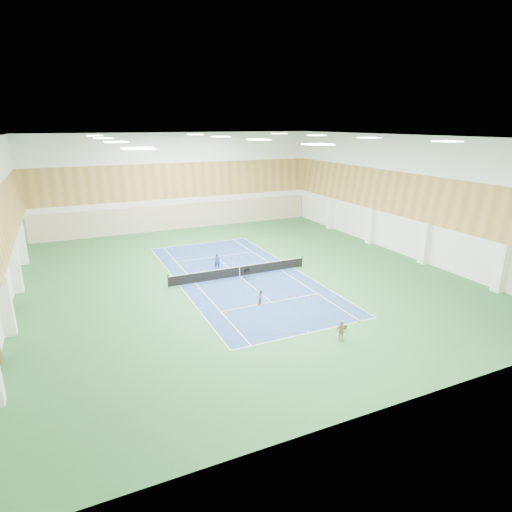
{
  "coord_description": "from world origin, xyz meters",
  "views": [
    {
      "loc": [
        -13.55,
        -33.27,
        13.06
      ],
      "look_at": [
        1.19,
        -0.93,
        2.0
      ],
      "focal_mm": 30.0,
      "sensor_mm": 36.0,
      "label": 1
    }
  ],
  "objects_px": {
    "coach": "(217,261)",
    "child_apron": "(341,331)",
    "tennis_net": "(240,270)",
    "child_court": "(261,297)",
    "ball_cart": "(247,274)"
  },
  "relations": [
    {
      "from": "coach",
      "to": "ball_cart",
      "type": "height_order",
      "value": "coach"
    },
    {
      "from": "child_court",
      "to": "child_apron",
      "type": "distance_m",
      "value": 7.49
    },
    {
      "from": "coach",
      "to": "child_apron",
      "type": "bearing_deg",
      "value": 110.04
    },
    {
      "from": "tennis_net",
      "to": "child_court",
      "type": "xyz_separation_m",
      "value": [
        -0.85,
        -6.38,
        0.04
      ]
    },
    {
      "from": "coach",
      "to": "ball_cart",
      "type": "relative_size",
      "value": 1.75
    },
    {
      "from": "ball_cart",
      "to": "tennis_net",
      "type": "bearing_deg",
      "value": 117.39
    },
    {
      "from": "tennis_net",
      "to": "child_apron",
      "type": "relative_size",
      "value": 9.58
    },
    {
      "from": "tennis_net",
      "to": "child_apron",
      "type": "distance_m",
      "value": 13.62
    },
    {
      "from": "child_court",
      "to": "child_apron",
      "type": "relative_size",
      "value": 0.88
    },
    {
      "from": "coach",
      "to": "child_apron",
      "type": "xyz_separation_m",
      "value": [
        2.47,
        -16.19,
        -0.11
      ]
    },
    {
      "from": "child_apron",
      "to": "ball_cart",
      "type": "bearing_deg",
      "value": 101.56
    },
    {
      "from": "child_court",
      "to": "ball_cart",
      "type": "height_order",
      "value": "child_court"
    },
    {
      "from": "tennis_net",
      "to": "ball_cart",
      "type": "bearing_deg",
      "value": -69.68
    },
    {
      "from": "child_apron",
      "to": "ball_cart",
      "type": "xyz_separation_m",
      "value": [
        -0.96,
        12.66,
        -0.22
      ]
    },
    {
      "from": "tennis_net",
      "to": "child_apron",
      "type": "bearing_deg",
      "value": -84.55
    }
  ]
}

